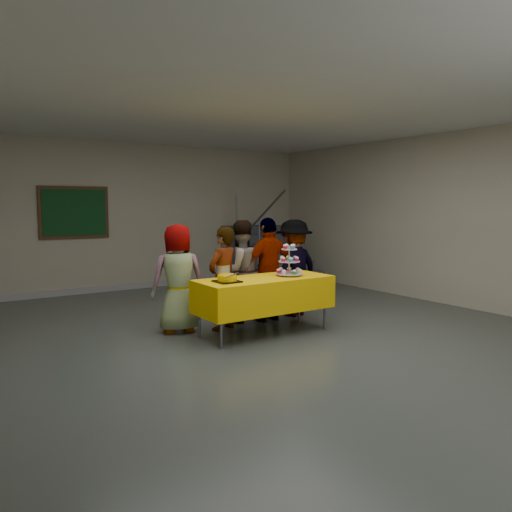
{
  "coord_description": "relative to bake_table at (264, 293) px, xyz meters",
  "views": [
    {
      "loc": [
        -3.61,
        -4.95,
        1.78
      ],
      "look_at": [
        0.19,
        0.75,
        1.05
      ],
      "focal_mm": 35.0,
      "sensor_mm": 36.0,
      "label": 1
    }
  ],
  "objects": [
    {
      "name": "bake_table",
      "position": [
        0.0,
        0.0,
        0.0
      ],
      "size": [
        1.88,
        0.78,
        0.77
      ],
      "color": "#595960",
      "rests_on": "ground"
    },
    {
      "name": "staircase",
      "position": [
        2.51,
        3.58,
        -0.07
      ],
      "size": [
        1.3,
        2.4,
        2.04
      ],
      "color": "#424447",
      "rests_on": "ground"
    },
    {
      "name": "schoolchild_e",
      "position": [
        1.02,
        0.66,
        0.21
      ],
      "size": [
        1.07,
        0.74,
        1.52
      ],
      "primitive_type": "imported",
      "rotation": [
        0.0,
        0.0,
        3.33
      ],
      "color": "slate",
      "rests_on": "ground"
    },
    {
      "name": "room_shell",
      "position": [
        -0.19,
        -0.53,
        1.57
      ],
      "size": [
        10.0,
        10.04,
        3.02
      ],
      "color": "#4C514C",
      "rests_on": "ground"
    },
    {
      "name": "bear_cake",
      "position": [
        -0.6,
        -0.04,
        0.27
      ],
      "size": [
        0.32,
        0.36,
        0.12
      ],
      "color": "black",
      "rests_on": "bake_table"
    },
    {
      "name": "schoolchild_d",
      "position": [
        0.5,
        0.59,
        0.23
      ],
      "size": [
        0.93,
        0.4,
        1.57
      ],
      "primitive_type": "imported",
      "rotation": [
        0.0,
        0.0,
        3.16
      ],
      "color": "slate",
      "rests_on": "ground"
    },
    {
      "name": "cupcake_stand",
      "position": [
        0.4,
        -0.03,
        0.39
      ],
      "size": [
        0.38,
        0.38,
        0.44
      ],
      "color": "silver",
      "rests_on": "bake_table"
    },
    {
      "name": "schoolchild_b",
      "position": [
        -0.35,
        0.5,
        0.17
      ],
      "size": [
        0.62,
        0.52,
        1.45
      ],
      "primitive_type": "imported",
      "rotation": [
        0.0,
        0.0,
        3.52
      ],
      "color": "slate",
      "rests_on": "ground"
    },
    {
      "name": "schoolchild_c",
      "position": [
        0.09,
        0.77,
        0.21
      ],
      "size": [
        0.79,
        0.64,
        1.53
      ],
      "primitive_type": "imported",
      "rotation": [
        0.0,
        0.0,
        3.05
      ],
      "color": "slate",
      "rests_on": "ground"
    },
    {
      "name": "schoolchild_a",
      "position": [
        -0.93,
        0.74,
        0.2
      ],
      "size": [
        0.81,
        0.61,
        1.5
      ],
      "primitive_type": "imported",
      "rotation": [
        0.0,
        0.0,
        2.94
      ],
      "color": "slate",
      "rests_on": "ground"
    },
    {
      "name": "noticeboard",
      "position": [
        -1.38,
        4.41,
        1.04
      ],
      "size": [
        1.3,
        0.05,
        1.0
      ],
      "color": "#472B16",
      "rests_on": "ground"
    }
  ]
}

